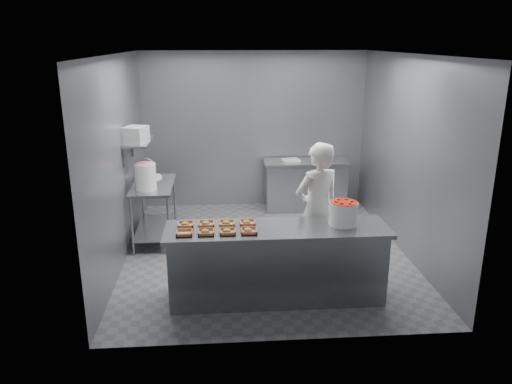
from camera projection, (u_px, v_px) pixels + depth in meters
floor at (266, 252)px, 7.31m from camera, size 4.50×4.50×0.00m
ceiling at (267, 54)px, 6.49m from camera, size 4.50×4.50×0.00m
wall_back at (254, 130)px, 9.04m from camera, size 4.00×0.04×2.80m
wall_left at (119, 161)px, 6.75m from camera, size 0.04×4.50×2.80m
wall_right at (407, 156)px, 7.05m from camera, size 0.04×4.50×2.80m
service_counter at (277, 263)px, 5.89m from camera, size 2.60×0.70×0.90m
prep_table at (154, 203)px, 7.59m from camera, size 0.60×1.20×0.90m
back_counter at (305, 185)px, 9.05m from camera, size 1.50×0.60×0.90m
wall_shelf at (139, 142)px, 7.29m from camera, size 0.35×0.90×0.03m
tray_0 at (184, 233)px, 5.55m from camera, size 0.19×0.18×0.04m
tray_1 at (206, 232)px, 5.57m from camera, size 0.19×0.18×0.06m
tray_2 at (227, 231)px, 5.59m from camera, size 0.19×0.18×0.06m
tray_3 at (249, 231)px, 5.61m from camera, size 0.19×0.18×0.06m
tray_4 at (185, 224)px, 5.80m from camera, size 0.19×0.18×0.06m
tray_5 at (206, 224)px, 5.81m from camera, size 0.19×0.18×0.06m
tray_6 at (227, 223)px, 5.83m from camera, size 0.19×0.18×0.06m
tray_7 at (247, 223)px, 5.85m from camera, size 0.19×0.18×0.06m
worker at (317, 210)px, 6.38m from camera, size 0.76×0.65×1.77m
strawberry_tub at (343, 212)px, 5.82m from camera, size 0.34×0.34×0.28m
glaze_bucket at (146, 176)px, 7.17m from camera, size 0.32×0.30×0.46m
bucket_lid at (151, 177)px, 7.81m from camera, size 0.41×0.41×0.03m
rag at (155, 176)px, 7.91m from camera, size 0.20×0.19×0.02m
appliance at (136, 135)px, 7.06m from camera, size 0.37×0.39×0.24m
paper_stack at (291, 160)px, 8.90m from camera, size 0.34×0.29×0.04m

